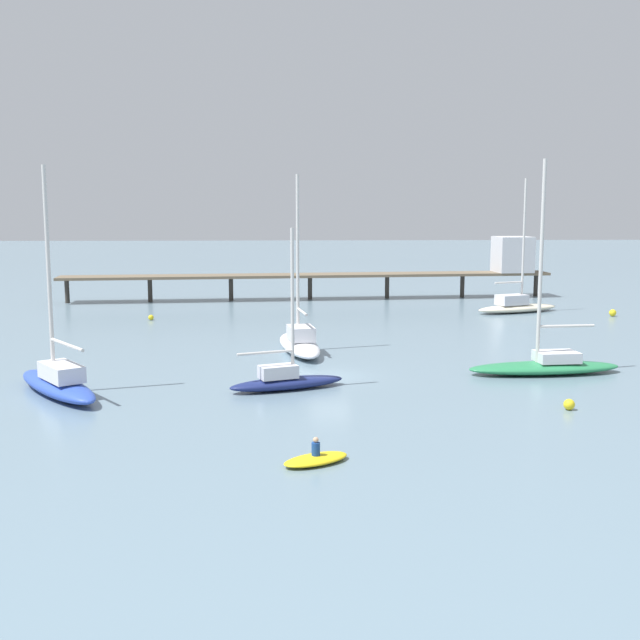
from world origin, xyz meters
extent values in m
plane|color=slate|center=(0.00, 0.00, 0.00)|extent=(400.00, 400.00, 0.00)
cube|color=brown|center=(0.00, 41.51, 2.79)|extent=(56.46, 8.41, 0.30)
cylinder|color=#38332D|center=(-27.08, 39.29, 1.32)|extent=(0.50, 0.50, 2.64)
cylinder|color=#38332D|center=(-18.05, 40.03, 1.32)|extent=(0.50, 0.50, 2.64)
cylinder|color=#38332D|center=(-9.03, 40.77, 1.32)|extent=(0.50, 0.50, 2.64)
cylinder|color=#38332D|center=(0.00, 41.51, 1.32)|extent=(0.50, 0.50, 2.64)
cylinder|color=#38332D|center=(9.03, 42.25, 1.32)|extent=(0.50, 0.50, 2.64)
cylinder|color=#38332D|center=(18.05, 42.99, 1.32)|extent=(0.50, 0.50, 2.64)
cylinder|color=#38332D|center=(27.08, 43.73, 1.32)|extent=(0.50, 0.50, 2.64)
cube|color=silver|center=(24.07, 43.48, 5.03)|extent=(4.33, 4.33, 4.17)
ellipsoid|color=beige|center=(20.71, 29.47, 0.41)|extent=(9.58, 5.65, 0.81)
cube|color=silver|center=(20.02, 29.20, 1.32)|extent=(3.45, 2.72, 1.01)
cylinder|color=silver|center=(21.15, 29.63, 7.12)|extent=(0.23, 0.23, 12.60)
cylinder|color=silver|center=(19.59, 29.04, 3.08)|extent=(3.17, 1.35, 0.19)
ellipsoid|color=#287F4C|center=(13.83, 0.18, 0.38)|extent=(10.18, 3.52, 0.76)
cube|color=silver|center=(14.62, 0.25, 1.10)|extent=(2.78, 2.11, 0.67)
cylinder|color=silver|center=(13.33, 0.14, 7.17)|extent=(0.24, 0.24, 12.82)
cylinder|color=silver|center=(15.19, 0.29, 3.07)|extent=(3.73, 0.49, 0.19)
ellipsoid|color=white|center=(-1.80, 8.49, 0.51)|extent=(3.98, 10.05, 1.02)
cube|color=silver|center=(-1.68, 7.71, 1.53)|extent=(2.13, 2.85, 1.01)
cylinder|color=silver|center=(-1.87, 8.97, 7.00)|extent=(0.24, 0.24, 11.94)
cylinder|color=silver|center=(-1.60, 7.22, 3.17)|extent=(0.74, 3.53, 0.19)
ellipsoid|color=#2D4CB7|center=(-15.84, -4.22, 0.50)|extent=(7.53, 9.23, 1.00)
cube|color=silver|center=(-15.39, -4.85, 1.45)|extent=(3.24, 3.64, 0.91)
cylinder|color=silver|center=(-16.13, -3.82, 6.98)|extent=(0.24, 0.24, 11.96)
cylinder|color=silver|center=(-14.79, -5.68, 3.15)|extent=(2.83, 3.83, 0.19)
ellipsoid|color=navy|center=(-2.70, -3.49, 0.36)|extent=(7.21, 4.11, 0.73)
cube|color=silver|center=(-3.23, -3.69, 1.10)|extent=(2.47, 1.90, 0.75)
cylinder|color=silver|center=(-2.37, -3.36, 5.09)|extent=(0.20, 0.20, 8.72)
cylinder|color=silver|center=(-3.96, -3.96, 2.30)|extent=(3.24, 1.36, 0.16)
ellipsoid|color=yellow|center=(-1.53, -17.03, 0.17)|extent=(3.29, 2.69, 0.35)
cylinder|color=navy|center=(-1.53, -17.03, 0.62)|extent=(0.49, 0.49, 0.55)
sphere|color=tan|center=(-1.53, -17.03, 1.02)|extent=(0.24, 0.24, 0.24)
sphere|color=yellow|center=(-15.53, 25.47, 0.25)|extent=(0.51, 0.51, 0.51)
sphere|color=yellow|center=(12.19, -8.88, 0.30)|extent=(0.59, 0.59, 0.59)
sphere|color=yellow|center=(29.17, 26.19, 0.34)|extent=(0.69, 0.69, 0.69)
camera|label=1|loc=(-2.71, -48.79, 10.68)|focal=44.24mm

